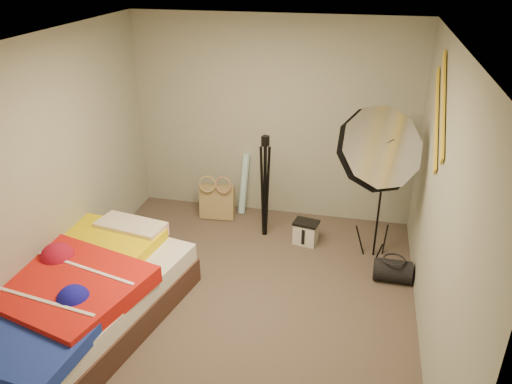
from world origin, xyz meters
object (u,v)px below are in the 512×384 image
(wrapping_roll, at_px, (244,184))
(photo_umbrella, at_px, (377,150))
(duffel_bag, at_px, (393,271))
(bed, at_px, (76,295))
(camera_case, at_px, (306,233))
(tote_bag, at_px, (217,202))
(camera_tripod, at_px, (265,180))

(wrapping_roll, bearing_deg, photo_umbrella, -28.64)
(duffel_bag, distance_m, photo_umbrella, 1.28)
(duffel_bag, distance_m, bed, 3.15)
(duffel_bag, bearing_deg, camera_case, 151.66)
(tote_bag, height_order, duffel_bag, tote_bag)
(duffel_bag, height_order, bed, bed)
(camera_case, relative_size, camera_tripod, 0.21)
(camera_case, distance_m, camera_tripod, 0.79)
(camera_case, height_order, bed, bed)
(wrapping_roll, bearing_deg, bed, -111.91)
(camera_case, height_order, photo_umbrella, photo_umbrella)
(duffel_bag, relative_size, camera_tripod, 0.30)
(camera_case, distance_m, bed, 2.63)
(tote_bag, height_order, wrapping_roll, wrapping_roll)
(camera_tripod, bearing_deg, wrapping_roll, 126.06)
(wrapping_roll, xyz_separation_m, bed, (-0.98, -2.45, -0.09))
(camera_tripod, bearing_deg, duffel_bag, -22.79)
(camera_tripod, bearing_deg, tote_bag, 156.52)
(wrapping_roll, distance_m, duffel_bag, 2.23)
(camera_case, bearing_deg, bed, -125.19)
(bed, distance_m, photo_umbrella, 3.19)
(wrapping_roll, xyz_separation_m, camera_case, (0.90, -0.62, -0.26))
(camera_case, bearing_deg, duffel_bag, -18.13)
(duffel_bag, xyz_separation_m, camera_tripod, (-1.49, 0.63, 0.61))
(duffel_bag, bearing_deg, photo_umbrella, 135.10)
(wrapping_roll, distance_m, bed, 2.64)
(wrapping_roll, height_order, bed, wrapping_roll)
(photo_umbrella, bearing_deg, tote_bag, 161.38)
(tote_bag, xyz_separation_m, wrapping_roll, (0.30, 0.23, 0.18))
(tote_bag, bearing_deg, bed, -111.41)
(tote_bag, xyz_separation_m, photo_umbrella, (1.89, -0.64, 1.11))
(camera_tripod, bearing_deg, photo_umbrella, -15.74)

